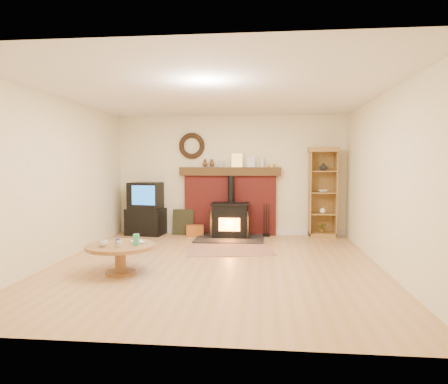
# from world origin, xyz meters

# --- Properties ---
(ground) EXTENTS (5.50, 5.50, 0.00)m
(ground) POSITION_xyz_m (0.00, 0.00, 0.00)
(ground) COLOR #B6874C
(ground) RESTS_ON ground
(room_shell) EXTENTS (5.02, 5.52, 2.61)m
(room_shell) POSITION_xyz_m (-0.02, 0.09, 1.72)
(room_shell) COLOR beige
(room_shell) RESTS_ON ground
(chimney_breast) EXTENTS (2.20, 0.22, 1.78)m
(chimney_breast) POSITION_xyz_m (0.00, 2.67, 0.80)
(chimney_breast) COLOR maroon
(chimney_breast) RESTS_ON ground
(wood_stove) EXTENTS (1.40, 1.00, 1.29)m
(wood_stove) POSITION_xyz_m (0.04, 2.27, 0.36)
(wood_stove) COLOR black
(wood_stove) RESTS_ON ground
(area_rug) EXTENTS (1.67, 1.28, 0.01)m
(area_rug) POSITION_xyz_m (0.13, 1.08, 0.01)
(area_rug) COLOR brown
(area_rug) RESTS_ON ground
(tv_unit) EXTENTS (0.84, 0.63, 1.15)m
(tv_unit) POSITION_xyz_m (-1.84, 2.47, 0.55)
(tv_unit) COLOR black
(tv_unit) RESTS_ON ground
(curio_cabinet) EXTENTS (0.61, 0.44, 1.90)m
(curio_cabinet) POSITION_xyz_m (1.97, 2.55, 0.95)
(curio_cabinet) COLOR olive
(curio_cabinet) RESTS_ON ground
(firelog_box) EXTENTS (0.41, 0.30, 0.23)m
(firelog_box) POSITION_xyz_m (-0.74, 2.40, 0.12)
(firelog_box) COLOR #C47914
(firelog_box) RESTS_ON ground
(leaning_painting) EXTENTS (0.46, 0.12, 0.55)m
(leaning_painting) POSITION_xyz_m (-1.03, 2.55, 0.28)
(leaning_painting) COLOR black
(leaning_painting) RESTS_ON ground
(fire_tools) EXTENTS (0.16, 0.16, 0.70)m
(fire_tools) POSITION_xyz_m (0.79, 2.50, 0.13)
(fire_tools) COLOR black
(fire_tools) RESTS_ON ground
(coffee_table) EXTENTS (0.97, 0.97, 0.57)m
(coffee_table) POSITION_xyz_m (-1.29, -0.61, 0.34)
(coffee_table) COLOR brown
(coffee_table) RESTS_ON ground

